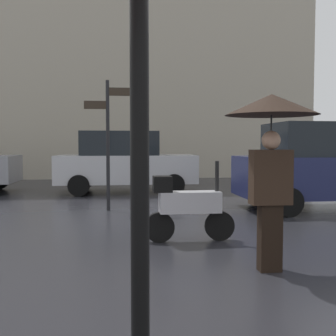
# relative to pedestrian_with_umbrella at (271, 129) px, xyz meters

# --- Properties ---
(pedestrian_with_umbrella) EXTENTS (1.08, 1.08, 2.07)m
(pedestrian_with_umbrella) POSITION_rel_pedestrian_with_umbrella_xyz_m (0.00, 0.00, 0.00)
(pedestrian_with_umbrella) COLOR black
(pedestrian_with_umbrella) RESTS_ON ground
(parked_scooter) EXTENTS (1.40, 0.32, 1.23)m
(parked_scooter) POSITION_rel_pedestrian_with_umbrella_xyz_m (-0.72, 1.57, -1.11)
(parked_scooter) COLOR black
(parked_scooter) RESTS_ON ground
(parked_car_right) EXTENTS (4.09, 1.95, 1.98)m
(parked_car_right) POSITION_rel_pedestrian_with_umbrella_xyz_m (2.99, 4.33, -0.68)
(parked_car_right) COLOR #1E234C
(parked_car_right) RESTS_ON ground
(parked_car_distant) EXTENTS (4.26, 1.98, 1.89)m
(parked_car_distant) POSITION_rel_pedestrian_with_umbrella_xyz_m (-1.55, 8.30, -0.71)
(parked_car_distant) COLOR silver
(parked_car_distant) RESTS_ON ground
(street_signpost) EXTENTS (1.08, 0.08, 2.92)m
(street_signpost) POSITION_rel_pedestrian_with_umbrella_xyz_m (-1.97, 4.77, 0.11)
(street_signpost) COLOR black
(street_signpost) RESTS_ON ground
(building_block) EXTENTS (18.28, 2.05, 14.98)m
(building_block) POSITION_rel_pedestrian_with_umbrella_xyz_m (-1.94, 14.45, 5.83)
(building_block) COLOR #B2A893
(building_block) RESTS_ON ground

